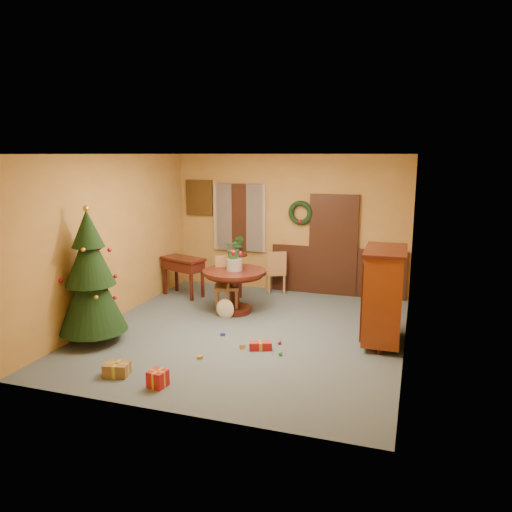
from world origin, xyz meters
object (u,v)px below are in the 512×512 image
at_px(dining_table, 234,283).
at_px(writing_desk, 183,267).
at_px(christmas_tree, 91,279).
at_px(chair_near, 227,282).
at_px(sideboard, 384,293).

xyz_separation_m(dining_table, writing_desk, (-1.39, 0.71, 0.05)).
distance_m(dining_table, writing_desk, 1.57).
height_order(dining_table, christmas_tree, christmas_tree).
relative_size(chair_near, christmas_tree, 0.47).
distance_m(dining_table, christmas_tree, 2.65).
xyz_separation_m(chair_near, sideboard, (2.90, -0.82, 0.26)).
xyz_separation_m(chair_near, writing_desk, (-1.21, 0.62, 0.07)).
relative_size(writing_desk, sideboard, 0.68).
xyz_separation_m(writing_desk, sideboard, (4.12, -1.44, 0.19)).
bearing_deg(christmas_tree, writing_desk, 86.22).
bearing_deg(christmas_tree, dining_table, 52.74).
xyz_separation_m(christmas_tree, writing_desk, (0.18, 2.79, -0.41)).
distance_m(christmas_tree, sideboard, 4.51).
relative_size(christmas_tree, writing_desk, 2.13).
xyz_separation_m(dining_table, christmas_tree, (-1.58, -2.07, 0.46)).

